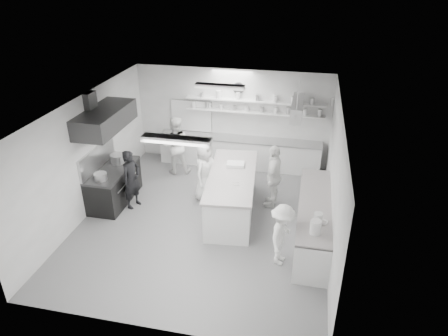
% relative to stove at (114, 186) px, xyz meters
% --- Properties ---
extents(floor, '(6.00, 7.00, 0.02)m').
position_rel_stove_xyz_m(floor, '(2.60, -0.40, -0.46)').
color(floor, gray).
rests_on(floor, ground).
extents(ceiling, '(6.00, 7.00, 0.02)m').
position_rel_stove_xyz_m(ceiling, '(2.60, -0.40, 2.56)').
color(ceiling, silver).
rests_on(ceiling, wall_back).
extents(wall_back, '(6.00, 0.04, 3.00)m').
position_rel_stove_xyz_m(wall_back, '(2.60, 3.10, 1.05)').
color(wall_back, silver).
rests_on(wall_back, floor).
extents(wall_front, '(6.00, 0.04, 3.00)m').
position_rel_stove_xyz_m(wall_front, '(2.60, -3.90, 1.05)').
color(wall_front, silver).
rests_on(wall_front, floor).
extents(wall_left, '(0.04, 7.00, 3.00)m').
position_rel_stove_xyz_m(wall_left, '(-0.40, -0.40, 1.05)').
color(wall_left, silver).
rests_on(wall_left, floor).
extents(wall_right, '(0.04, 7.00, 3.00)m').
position_rel_stove_xyz_m(wall_right, '(5.60, -0.40, 1.05)').
color(wall_right, silver).
rests_on(wall_right, floor).
extents(stove, '(0.80, 1.80, 0.90)m').
position_rel_stove_xyz_m(stove, '(0.00, 0.00, 0.00)').
color(stove, black).
rests_on(stove, floor).
extents(exhaust_hood, '(0.85, 2.00, 0.50)m').
position_rel_stove_xyz_m(exhaust_hood, '(0.00, -0.00, 1.90)').
color(exhaust_hood, '#333333').
rests_on(exhaust_hood, wall_left).
extents(back_counter, '(5.00, 0.60, 0.92)m').
position_rel_stove_xyz_m(back_counter, '(2.90, 2.80, 0.01)').
color(back_counter, silver).
rests_on(back_counter, floor).
extents(shelf_lower, '(4.20, 0.26, 0.04)m').
position_rel_stove_xyz_m(shelf_lower, '(3.30, 2.97, 1.30)').
color(shelf_lower, silver).
rests_on(shelf_lower, wall_back).
extents(shelf_upper, '(4.20, 0.26, 0.04)m').
position_rel_stove_xyz_m(shelf_upper, '(3.30, 2.97, 1.65)').
color(shelf_upper, silver).
rests_on(shelf_upper, wall_back).
extents(pass_through_window, '(1.30, 0.04, 1.00)m').
position_rel_stove_xyz_m(pass_through_window, '(1.30, 3.08, 1.00)').
color(pass_through_window, black).
rests_on(pass_through_window, wall_back).
extents(wall_clock, '(0.32, 0.05, 0.32)m').
position_rel_stove_xyz_m(wall_clock, '(2.80, 3.06, 2.00)').
color(wall_clock, white).
rests_on(wall_clock, wall_back).
extents(right_counter, '(0.74, 3.30, 0.94)m').
position_rel_stove_xyz_m(right_counter, '(5.25, -0.60, 0.02)').
color(right_counter, silver).
rests_on(right_counter, floor).
extents(pot_rack, '(0.30, 1.60, 0.40)m').
position_rel_stove_xyz_m(pot_rack, '(4.60, 2.00, 1.85)').
color(pot_rack, '#B6B7B8').
rests_on(pot_rack, ceiling).
extents(light_fixture_front, '(1.30, 0.25, 0.10)m').
position_rel_stove_xyz_m(light_fixture_front, '(2.60, -2.20, 2.49)').
color(light_fixture_front, silver).
rests_on(light_fixture_front, ceiling).
extents(light_fixture_rear, '(1.30, 0.25, 0.10)m').
position_rel_stove_xyz_m(light_fixture_rear, '(2.60, 1.40, 2.49)').
color(light_fixture_rear, silver).
rests_on(light_fixture_rear, ceiling).
extents(prep_island, '(1.33, 2.93, 1.05)m').
position_rel_stove_xyz_m(prep_island, '(3.19, 0.11, 0.07)').
color(prep_island, silver).
rests_on(prep_island, floor).
extents(stove_pot, '(0.38, 0.38, 0.29)m').
position_rel_stove_xyz_m(stove_pot, '(0.00, 0.38, 0.61)').
color(stove_pot, '#B6B7B8').
rests_on(stove_pot, stove).
extents(cook_stove, '(0.55, 0.67, 1.59)m').
position_rel_stove_xyz_m(cook_stove, '(0.60, -0.14, 0.35)').
color(cook_stove, black).
rests_on(cook_stove, floor).
extents(cook_back, '(1.02, 0.89, 1.78)m').
position_rel_stove_xyz_m(cook_back, '(1.10, 1.97, 0.44)').
color(cook_back, white).
rests_on(cook_back, floor).
extents(cook_island_left, '(0.72, 0.92, 1.67)m').
position_rel_stove_xyz_m(cook_island_left, '(2.35, 0.65, 0.38)').
color(cook_island_left, white).
rests_on(cook_island_left, floor).
extents(cook_island_right, '(0.54, 1.05, 1.72)m').
position_rel_stove_xyz_m(cook_island_right, '(4.18, 0.69, 0.41)').
color(cook_island_right, white).
rests_on(cook_island_right, floor).
extents(cook_right, '(0.69, 1.00, 1.42)m').
position_rel_stove_xyz_m(cook_right, '(4.60, -1.61, 0.26)').
color(cook_right, white).
rests_on(cook_right, floor).
extents(bowl_island_a, '(0.32, 0.32, 0.07)m').
position_rel_stove_xyz_m(bowl_island_a, '(3.18, 0.80, 0.63)').
color(bowl_island_a, '#B6B7B8').
rests_on(bowl_island_a, prep_island).
extents(bowl_island_b, '(0.21, 0.21, 0.06)m').
position_rel_stove_xyz_m(bowl_island_b, '(3.38, -0.34, 0.62)').
color(bowl_island_b, silver).
rests_on(bowl_island_b, prep_island).
extents(bowl_right, '(0.29, 0.29, 0.06)m').
position_rel_stove_xyz_m(bowl_right, '(5.39, -1.37, 0.52)').
color(bowl_right, silver).
rests_on(bowl_right, right_counter).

